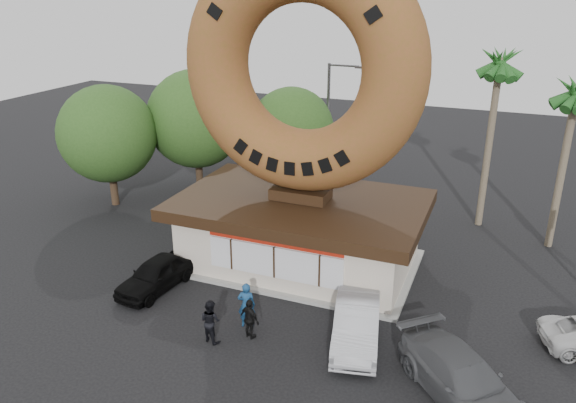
% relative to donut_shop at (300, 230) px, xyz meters
% --- Properties ---
extents(ground, '(90.00, 90.00, 0.00)m').
position_rel_donut_shop_xyz_m(ground, '(0.00, -5.98, -1.77)').
color(ground, black).
rests_on(ground, ground).
extents(donut_shop, '(11.20, 7.20, 3.80)m').
position_rel_donut_shop_xyz_m(donut_shop, '(0.00, 0.00, 0.00)').
color(donut_shop, beige).
rests_on(donut_shop, ground).
extents(giant_donut, '(10.61, 2.70, 10.61)m').
position_rel_donut_shop_xyz_m(giant_donut, '(0.00, 0.02, 7.34)').
color(giant_donut, brown).
rests_on(giant_donut, donut_shop).
extents(tree_west, '(6.00, 6.00, 7.65)m').
position_rel_donut_shop_xyz_m(tree_west, '(-9.50, 7.02, 2.87)').
color(tree_west, '#473321').
rests_on(tree_west, ground).
extents(tree_mid, '(5.20, 5.20, 6.63)m').
position_rel_donut_shop_xyz_m(tree_mid, '(-4.00, 9.02, 2.25)').
color(tree_mid, '#473321').
rests_on(tree_mid, ground).
extents(tree_far, '(5.60, 5.60, 7.14)m').
position_rel_donut_shop_xyz_m(tree_far, '(-13.00, 3.02, 2.56)').
color(tree_far, '#473321').
rests_on(tree_far, ground).
extents(palm_near, '(2.60, 2.60, 9.75)m').
position_rel_donut_shop_xyz_m(palm_near, '(7.50, 8.02, 6.65)').
color(palm_near, '#726651').
rests_on(palm_near, ground).
extents(palm_far, '(2.60, 2.60, 8.75)m').
position_rel_donut_shop_xyz_m(palm_far, '(11.00, 6.52, 5.72)').
color(palm_far, '#726651').
rests_on(palm_far, ground).
extents(street_lamp, '(2.11, 0.20, 8.00)m').
position_rel_donut_shop_xyz_m(street_lamp, '(-1.86, 10.02, 2.72)').
color(street_lamp, '#59595E').
rests_on(street_lamp, ground).
extents(person_left, '(0.78, 0.62, 1.87)m').
position_rel_donut_shop_xyz_m(person_left, '(-0.08, -5.60, -0.83)').
color(person_left, navy).
rests_on(person_left, ground).
extents(person_center, '(0.97, 0.85, 1.70)m').
position_rel_donut_shop_xyz_m(person_center, '(-0.90, -6.95, -0.92)').
color(person_center, black).
rests_on(person_center, ground).
extents(person_right, '(1.02, 0.72, 1.61)m').
position_rel_donut_shop_xyz_m(person_right, '(0.37, -6.24, -0.96)').
color(person_right, black).
rests_on(person_right, ground).
extents(car_black, '(2.12, 4.22, 1.38)m').
position_rel_donut_shop_xyz_m(car_black, '(-4.96, -4.48, -1.08)').
color(car_black, black).
rests_on(car_black, ground).
extents(car_silver, '(2.56, 4.84, 1.52)m').
position_rel_donut_shop_xyz_m(car_silver, '(4.10, -4.96, -1.01)').
color(car_silver, '#B5B5BA').
rests_on(car_silver, ground).
extents(car_grey, '(5.11, 5.31, 1.52)m').
position_rel_donut_shop_xyz_m(car_grey, '(8.05, -6.74, -1.01)').
color(car_grey, '#545659').
rests_on(car_grey, ground).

